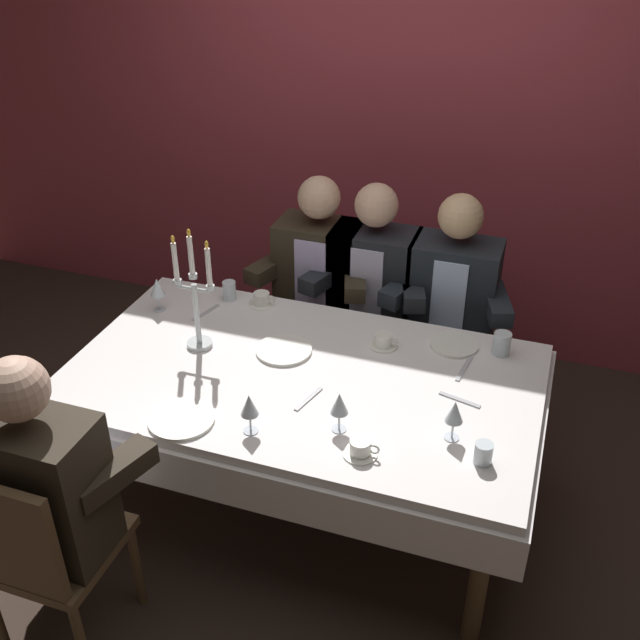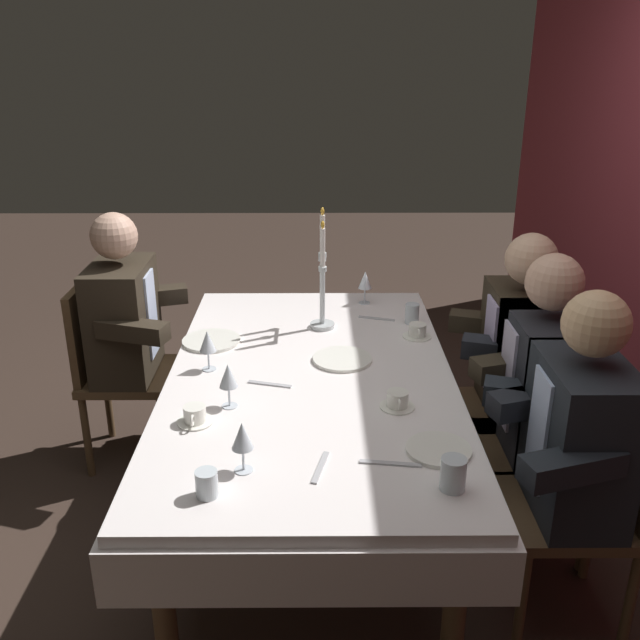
{
  "view_description": "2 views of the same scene",
  "coord_description": "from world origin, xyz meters",
  "px_view_note": "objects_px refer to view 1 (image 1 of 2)",
  "views": [
    {
      "loc": [
        0.88,
        -2.31,
        2.51
      ],
      "look_at": [
        0.06,
        0.05,
        0.98
      ],
      "focal_mm": 41.87,
      "sensor_mm": 36.0,
      "label": 1
    },
    {
      "loc": [
        2.43,
        0.02,
        1.93
      ],
      "look_at": [
        -0.1,
        0.04,
        0.93
      ],
      "focal_mm": 39.14,
      "sensor_mm": 36.0,
      "label": 2
    }
  ],
  "objects_px": {
    "dinner_plate_2": "(181,419)",
    "water_tumbler_2": "(229,291)",
    "wine_glass_3": "(339,404)",
    "candelabra": "(195,301)",
    "wine_glass_1": "(455,412)",
    "seated_diner_0": "(40,486)",
    "wine_glass_0": "(249,406)",
    "coffee_cup_1": "(384,341)",
    "water_tumbler_1": "(502,344)",
    "dinner_plate_1": "(454,345)",
    "coffee_cup_0": "(262,299)",
    "dinner_plate_0": "(284,350)",
    "seated_diner_2": "(374,279)",
    "coffee_cup_2": "(361,448)",
    "wine_glass_2": "(157,288)",
    "seated_diner_3": "(453,292)",
    "water_tumbler_0": "(483,453)",
    "dining_table": "(302,397)",
    "seated_diner_1": "(319,270)"
  },
  "relations": [
    {
      "from": "dinner_plate_2",
      "to": "water_tumbler_2",
      "type": "bearing_deg",
      "value": 103.68
    },
    {
      "from": "wine_glass_3",
      "to": "dinner_plate_2",
      "type": "bearing_deg",
      "value": -165.85
    },
    {
      "from": "candelabra",
      "to": "wine_glass_3",
      "type": "xyz_separation_m",
      "value": [
        0.74,
        -0.33,
        -0.11
      ]
    },
    {
      "from": "wine_glass_1",
      "to": "seated_diner_0",
      "type": "xyz_separation_m",
      "value": [
        -1.25,
        -0.69,
        -0.12
      ]
    },
    {
      "from": "wine_glass_1",
      "to": "wine_glass_0",
      "type": "bearing_deg",
      "value": -163.85
    },
    {
      "from": "coffee_cup_1",
      "to": "water_tumbler_1",
      "type": "bearing_deg",
      "value": 12.3
    },
    {
      "from": "dinner_plate_1",
      "to": "coffee_cup_0",
      "type": "xyz_separation_m",
      "value": [
        -0.92,
        0.06,
        0.02
      ]
    },
    {
      "from": "dinner_plate_0",
      "to": "coffee_cup_0",
      "type": "height_order",
      "value": "coffee_cup_0"
    },
    {
      "from": "candelabra",
      "to": "seated_diner_2",
      "type": "relative_size",
      "value": 0.44
    },
    {
      "from": "dinner_plate_1",
      "to": "coffee_cup_1",
      "type": "relative_size",
      "value": 1.57
    },
    {
      "from": "coffee_cup_0",
      "to": "water_tumbler_2",
      "type": "bearing_deg",
      "value": -178.94
    },
    {
      "from": "dinner_plate_0",
      "to": "dinner_plate_1",
      "type": "height_order",
      "value": "same"
    },
    {
      "from": "water_tumbler_1",
      "to": "coffee_cup_2",
      "type": "bearing_deg",
      "value": -115.44
    },
    {
      "from": "water_tumbler_2",
      "to": "coffee_cup_2",
      "type": "distance_m",
      "value": 1.24
    },
    {
      "from": "wine_glass_2",
      "to": "seated_diner_3",
      "type": "xyz_separation_m",
      "value": [
        1.25,
        0.62,
        -0.12
      ]
    },
    {
      "from": "wine_glass_1",
      "to": "coffee_cup_2",
      "type": "bearing_deg",
      "value": -146.21
    },
    {
      "from": "wine_glass_0",
      "to": "water_tumbler_0",
      "type": "relative_size",
      "value": 2.05
    },
    {
      "from": "dinner_plate_1",
      "to": "seated_diner_3",
      "type": "xyz_separation_m",
      "value": [
        -0.09,
        0.48,
        -0.01
      ]
    },
    {
      "from": "dinner_plate_1",
      "to": "wine_glass_0",
      "type": "distance_m",
      "value": 1.01
    },
    {
      "from": "water_tumbler_0",
      "to": "seated_diner_3",
      "type": "xyz_separation_m",
      "value": [
        -0.32,
        1.17,
        -0.04
      ]
    },
    {
      "from": "wine_glass_2",
      "to": "water_tumbler_1",
      "type": "xyz_separation_m",
      "value": [
        1.54,
        0.15,
        -0.06
      ]
    },
    {
      "from": "coffee_cup_0",
      "to": "coffee_cup_1",
      "type": "xyz_separation_m",
      "value": [
        0.63,
        -0.16,
        0.0
      ]
    },
    {
      "from": "wine_glass_0",
      "to": "dining_table",
      "type": "bearing_deg",
      "value": 82.7
    },
    {
      "from": "wine_glass_0",
      "to": "coffee_cup_1",
      "type": "relative_size",
      "value": 1.24
    },
    {
      "from": "candelabra",
      "to": "water_tumbler_0",
      "type": "bearing_deg",
      "value": -15.02
    },
    {
      "from": "wine_glass_1",
      "to": "coffee_cup_0",
      "type": "relative_size",
      "value": 1.24
    },
    {
      "from": "dinner_plate_2",
      "to": "wine_glass_1",
      "type": "relative_size",
      "value": 1.52
    },
    {
      "from": "candelabra",
      "to": "seated_diner_1",
      "type": "distance_m",
      "value": 0.9
    },
    {
      "from": "dinner_plate_2",
      "to": "wine_glass_3",
      "type": "height_order",
      "value": "wine_glass_3"
    },
    {
      "from": "wine_glass_3",
      "to": "seated_diner_3",
      "type": "xyz_separation_m",
      "value": [
        0.21,
        1.17,
        -0.12
      ]
    },
    {
      "from": "dinner_plate_0",
      "to": "seated_diner_2",
      "type": "distance_m",
      "value": 0.78
    },
    {
      "from": "water_tumbler_1",
      "to": "seated_diner_2",
      "type": "relative_size",
      "value": 0.08
    },
    {
      "from": "wine_glass_0",
      "to": "seated_diner_1",
      "type": "distance_m",
      "value": 1.3
    },
    {
      "from": "wine_glass_1",
      "to": "wine_glass_3",
      "type": "distance_m",
      "value": 0.41
    },
    {
      "from": "dinner_plate_1",
      "to": "water_tumbler_1",
      "type": "xyz_separation_m",
      "value": [
        0.2,
        0.01,
        0.04
      ]
    },
    {
      "from": "dinner_plate_2",
      "to": "water_tumbler_2",
      "type": "height_order",
      "value": "water_tumbler_2"
    },
    {
      "from": "wine_glass_1",
      "to": "water_tumbler_2",
      "type": "bearing_deg",
      "value": 151.0
    },
    {
      "from": "candelabra",
      "to": "seated_diner_1",
      "type": "height_order",
      "value": "candelabra"
    },
    {
      "from": "dinner_plate_2",
      "to": "wine_glass_1",
      "type": "height_order",
      "value": "wine_glass_1"
    },
    {
      "from": "dinner_plate_2",
      "to": "coffee_cup_1",
      "type": "relative_size",
      "value": 1.89
    },
    {
      "from": "wine_glass_3",
      "to": "wine_glass_0",
      "type": "bearing_deg",
      "value": -159.08
    },
    {
      "from": "dinner_plate_0",
      "to": "seated_diner_1",
      "type": "relative_size",
      "value": 0.19
    },
    {
      "from": "dinner_plate_2",
      "to": "wine_glass_0",
      "type": "relative_size",
      "value": 1.52
    },
    {
      "from": "dining_table",
      "to": "dinner_plate_1",
      "type": "distance_m",
      "value": 0.69
    },
    {
      "from": "dining_table",
      "to": "coffee_cup_2",
      "type": "height_order",
      "value": "coffee_cup_2"
    },
    {
      "from": "wine_glass_1",
      "to": "coffee_cup_2",
      "type": "height_order",
      "value": "wine_glass_1"
    },
    {
      "from": "water_tumbler_0",
      "to": "seated_diner_2",
      "type": "height_order",
      "value": "seated_diner_2"
    },
    {
      "from": "water_tumbler_2",
      "to": "seated_diner_1",
      "type": "bearing_deg",
      "value": 54.45
    },
    {
      "from": "wine_glass_1",
      "to": "seated_diner_2",
      "type": "relative_size",
      "value": 0.13
    },
    {
      "from": "dinner_plate_1",
      "to": "water_tumbler_0",
      "type": "bearing_deg",
      "value": -72.04
    }
  ]
}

